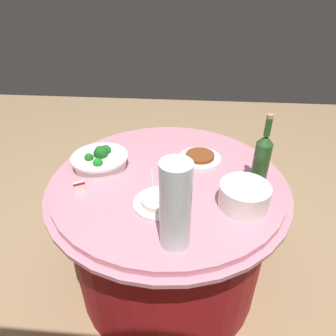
# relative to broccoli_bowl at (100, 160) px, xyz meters

# --- Properties ---
(ground_plane) EXTENTS (6.00, 6.00, 0.00)m
(ground_plane) POSITION_rel_broccoli_bowl_xyz_m (-0.34, 0.06, -0.78)
(ground_plane) COLOR #9E7F5B
(buffet_table) EXTENTS (1.16, 1.16, 0.74)m
(buffet_table) POSITION_rel_broccoli_bowl_xyz_m (-0.34, 0.06, -0.41)
(buffet_table) COLOR maroon
(buffet_table) RESTS_ON ground_plane
(broccoli_bowl) EXTENTS (0.28, 0.28, 0.11)m
(broccoli_bowl) POSITION_rel_broccoli_bowl_xyz_m (0.00, 0.00, 0.00)
(broccoli_bowl) COLOR white
(broccoli_bowl) RESTS_ON buffet_table
(plate_stack) EXTENTS (0.21, 0.21, 0.10)m
(plate_stack) POSITION_rel_broccoli_bowl_xyz_m (-0.68, 0.24, 0.01)
(plate_stack) COLOR white
(plate_stack) RESTS_ON buffet_table
(wine_bottle) EXTENTS (0.07, 0.07, 0.34)m
(wine_bottle) POSITION_rel_broccoli_bowl_xyz_m (-0.77, 0.06, 0.09)
(wine_bottle) COLOR #254D20
(wine_bottle) RESTS_ON buffet_table
(decorative_fruit_vase) EXTENTS (0.11, 0.11, 0.34)m
(decorative_fruit_vase) POSITION_rel_broccoli_bowl_xyz_m (-0.40, 0.47, 0.11)
(decorative_fruit_vase) COLOR silver
(decorative_fruit_vase) RESTS_ON buffet_table
(serving_tongs) EXTENTS (0.07, 0.17, 0.01)m
(serving_tongs) POSITION_rel_broccoli_bowl_xyz_m (-0.29, 0.08, -0.04)
(serving_tongs) COLOR silver
(serving_tongs) RESTS_ON buffet_table
(food_plate_rice) EXTENTS (0.22, 0.22, 0.04)m
(food_plate_rice) POSITION_rel_broccoli_bowl_xyz_m (-0.32, 0.27, -0.02)
(food_plate_rice) COLOR white
(food_plate_rice) RESTS_ON buffet_table
(food_plate_stir_fry) EXTENTS (0.22, 0.22, 0.03)m
(food_plate_stir_fry) POSITION_rel_broccoli_bowl_xyz_m (-0.50, -0.11, -0.03)
(food_plate_stir_fry) COLOR white
(food_plate_stir_fry) RESTS_ON buffet_table
(label_placard_front) EXTENTS (0.05, 0.03, 0.05)m
(label_placard_front) POSITION_rel_broccoli_bowl_xyz_m (0.04, 0.21, -0.01)
(label_placard_front) COLOR white
(label_placard_front) RESTS_ON buffet_table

